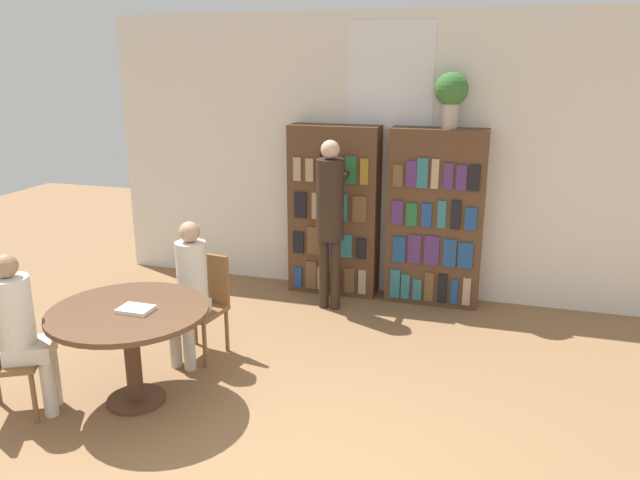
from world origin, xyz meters
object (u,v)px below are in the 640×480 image
at_px(bookshelf_right, 435,218).
at_px(librarian_standing, 330,209).
at_px(chair_left_side, 203,300).
at_px(reading_table, 130,326).
at_px(seated_reader_left, 189,285).
at_px(flower_vase, 451,93).
at_px(seated_reader_right, 20,325).
at_px(bookshelf_left, 334,211).

height_order(bookshelf_right, librarian_standing, bookshelf_right).
bearing_deg(chair_left_side, reading_table, 90.00).
bearing_deg(seated_reader_left, flower_vase, -125.70).
xyz_separation_m(seated_reader_right, librarian_standing, (1.56, 2.58, 0.37)).
distance_m(bookshelf_left, seated_reader_right, 3.42).
bearing_deg(flower_vase, bookshelf_left, -179.78).
height_order(bookshelf_left, seated_reader_left, bookshelf_left).
bearing_deg(seated_reader_right, seated_reader_left, 116.94).
bearing_deg(reading_table, flower_vase, 53.88).
relative_size(bookshelf_right, seated_reader_right, 1.51).
xyz_separation_m(reading_table, seated_reader_left, (0.10, 0.74, 0.07)).
bearing_deg(flower_vase, seated_reader_right, -130.68).
relative_size(reading_table, seated_reader_left, 0.95).
bearing_deg(bookshelf_left, seated_reader_right, -115.45).
relative_size(bookshelf_left, chair_left_side, 2.08).
relative_size(reading_table, librarian_standing, 0.67).
bearing_deg(flower_vase, bookshelf_right, -176.81).
xyz_separation_m(reading_table, seated_reader_right, (-0.66, -0.35, 0.07)).
xyz_separation_m(bookshelf_right, librarian_standing, (-1.00, -0.50, 0.15)).
bearing_deg(reading_table, bookshelf_left, 73.49).
bearing_deg(seated_reader_right, bookshelf_left, 126.34).
height_order(flower_vase, librarian_standing, flower_vase).
xyz_separation_m(flower_vase, seated_reader_right, (-2.65, -3.08, -1.49)).
distance_m(flower_vase, seated_reader_left, 3.13).
height_order(bookshelf_right, reading_table, bookshelf_right).
bearing_deg(chair_left_side, bookshelf_right, -126.69).
relative_size(bookshelf_left, seated_reader_right, 1.51).
height_order(bookshelf_right, seated_reader_left, bookshelf_right).
distance_m(bookshelf_left, bookshelf_right, 1.09).
distance_m(bookshelf_right, chair_left_side, 2.57).
bearing_deg(seated_reader_right, chair_left_side, 120.12).
xyz_separation_m(bookshelf_right, seated_reader_right, (-2.56, -3.08, -0.22)).
height_order(seated_reader_left, librarian_standing, librarian_standing).
height_order(bookshelf_left, reading_table, bookshelf_left).
distance_m(chair_left_side, librarian_standing, 1.63).
distance_m(reading_table, seated_reader_left, 0.75).
bearing_deg(librarian_standing, bookshelf_left, 101.06).
xyz_separation_m(bookshelf_left, librarian_standing, (0.10, -0.50, 0.15)).
bearing_deg(bookshelf_right, seated_reader_left, -132.16).
distance_m(bookshelf_left, librarian_standing, 0.53).
bearing_deg(seated_reader_left, seated_reader_right, 62.94).
height_order(bookshelf_left, librarian_standing, bookshelf_left).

